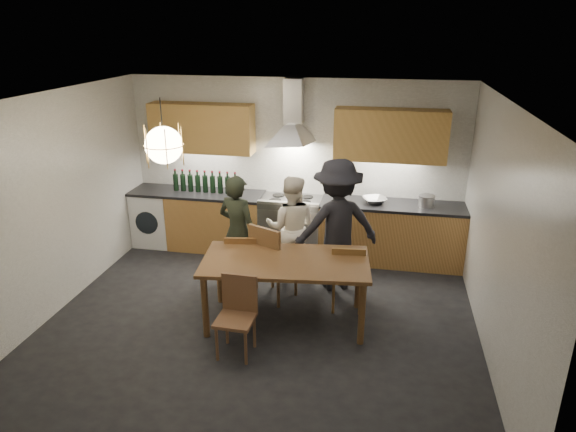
% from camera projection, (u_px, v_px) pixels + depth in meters
% --- Properties ---
extents(ground, '(5.00, 5.00, 0.00)m').
position_uv_depth(ground, '(261.00, 320.00, 6.10)').
color(ground, black).
rests_on(ground, ground).
extents(room_shell, '(5.02, 4.52, 2.61)m').
position_uv_depth(room_shell, '(258.00, 183.00, 5.50)').
color(room_shell, white).
rests_on(room_shell, ground).
extents(counter_run, '(5.00, 0.62, 0.90)m').
position_uv_depth(counter_run, '(293.00, 226.00, 7.73)').
color(counter_run, tan).
rests_on(counter_run, ground).
extents(range_stove, '(0.90, 0.60, 0.92)m').
position_uv_depth(range_stove, '(291.00, 227.00, 7.73)').
color(range_stove, silver).
rests_on(range_stove, ground).
extents(wall_fixtures, '(4.30, 0.54, 1.10)m').
position_uv_depth(wall_fixtures, '(293.00, 131.00, 7.34)').
color(wall_fixtures, tan).
rests_on(wall_fixtures, ground).
extents(pendant_lamp, '(0.43, 0.43, 0.70)m').
position_uv_depth(pendant_lamp, '(164.00, 145.00, 5.45)').
color(pendant_lamp, black).
rests_on(pendant_lamp, ground).
extents(dining_table, '(1.98, 1.15, 0.80)m').
position_uv_depth(dining_table, '(286.00, 267.00, 5.85)').
color(dining_table, brown).
rests_on(dining_table, ground).
extents(chair_back_left, '(0.46, 0.46, 0.87)m').
position_uv_depth(chair_back_left, '(242.00, 262.00, 6.45)').
color(chair_back_left, brown).
rests_on(chair_back_left, ground).
extents(chair_back_mid, '(0.62, 0.62, 1.03)m').
position_uv_depth(chair_back_mid, '(270.00, 258.00, 6.35)').
color(chair_back_mid, brown).
rests_on(chair_back_mid, ground).
extents(chair_back_right, '(0.43, 0.43, 0.87)m').
position_uv_depth(chair_back_right, '(348.00, 274.00, 6.14)').
color(chair_back_right, brown).
rests_on(chair_back_right, ground).
extents(chair_front, '(0.40, 0.40, 0.86)m').
position_uv_depth(chair_front, '(237.00, 310.00, 5.39)').
color(chair_front, brown).
rests_on(chair_front, ground).
extents(person_left, '(0.64, 0.52, 1.52)m').
position_uv_depth(person_left, '(238.00, 231.00, 6.73)').
color(person_left, black).
rests_on(person_left, ground).
extents(person_mid, '(0.75, 0.60, 1.44)m').
position_uv_depth(person_mid, '(291.00, 227.00, 6.95)').
color(person_mid, white).
rests_on(person_mid, ground).
extents(person_right, '(1.29, 1.05, 1.75)m').
position_uv_depth(person_right, '(337.00, 225.00, 6.61)').
color(person_right, black).
rests_on(person_right, ground).
extents(mixing_bowl, '(0.44, 0.44, 0.08)m').
position_uv_depth(mixing_bowl, '(374.00, 200.00, 7.34)').
color(mixing_bowl, '#B4B3B7').
rests_on(mixing_bowl, counter_run).
extents(stock_pot, '(0.27, 0.27, 0.15)m').
position_uv_depth(stock_pot, '(426.00, 201.00, 7.18)').
color(stock_pot, '#ACACB0').
rests_on(stock_pot, counter_run).
extents(wine_bottles, '(1.03, 0.08, 0.33)m').
position_uv_depth(wine_bottles, '(205.00, 181.00, 7.77)').
color(wine_bottles, black).
rests_on(wine_bottles, counter_run).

